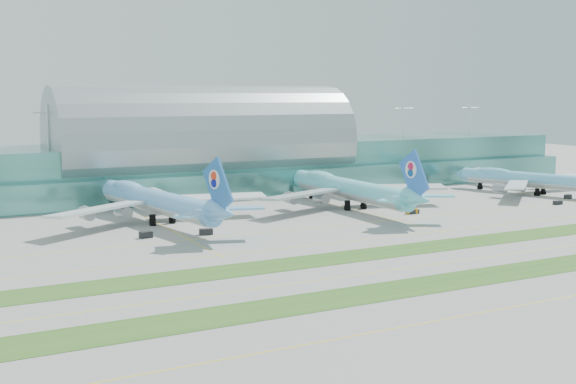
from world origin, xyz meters
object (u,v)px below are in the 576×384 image
airliner_b (155,199)px  airliner_c (348,188)px  terminal (204,157)px  airliner_d (531,179)px

airliner_b → airliner_c: (68.90, -3.25, -0.01)m
terminal → airliner_b: 69.76m
airliner_c → airliner_d: size_ratio=1.21×
airliner_c → terminal: bearing=116.3°
airliner_b → airliner_c: size_ratio=1.00×
terminal → airliner_b: terminal is taller
airliner_d → terminal: bearing=130.6°
airliner_b → airliner_d: size_ratio=1.21×
airliner_b → terminal: bearing=46.4°
airliner_d → airliner_c: bearing=157.6°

